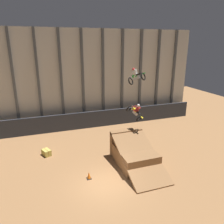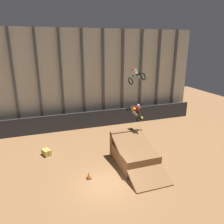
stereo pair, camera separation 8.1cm
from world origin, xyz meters
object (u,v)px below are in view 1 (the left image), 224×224
(traffic_cone_near_ramp, at_px, (89,175))
(dirt_ramp, at_px, (133,154))
(hay_bale_trackside, at_px, (46,152))
(rider_bike_right_air, at_px, (136,76))
(rider_bike_left_air, at_px, (135,112))

(traffic_cone_near_ramp, bearing_deg, dirt_ramp, 14.53)
(hay_bale_trackside, bearing_deg, rider_bike_right_air, -5.85)
(dirt_ramp, bearing_deg, hay_bale_trackside, 151.79)
(traffic_cone_near_ramp, bearing_deg, rider_bike_right_air, 35.54)
(dirt_ramp, xyz_separation_m, traffic_cone_near_ramp, (-4.22, -1.09, -0.57))
(rider_bike_left_air, xyz_separation_m, rider_bike_right_air, (0.48, 1.09, 3.01))
(dirt_ramp, distance_m, rider_bike_left_air, 3.78)
(dirt_ramp, distance_m, hay_bale_trackside, 8.07)
(rider_bike_left_air, distance_m, hay_bale_trackside, 9.06)
(traffic_cone_near_ramp, xyz_separation_m, hay_bale_trackside, (-2.87, 4.90, -0.00))
(rider_bike_left_air, xyz_separation_m, hay_bale_trackside, (-8.02, 1.97, -3.74))
(dirt_ramp, xyz_separation_m, hay_bale_trackside, (-7.09, 3.80, -0.57))
(traffic_cone_near_ramp, height_order, hay_bale_trackside, traffic_cone_near_ramp)
(rider_bike_left_air, xyz_separation_m, traffic_cone_near_ramp, (-5.15, -2.93, -3.74))
(dirt_ramp, distance_m, rider_bike_right_air, 6.98)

